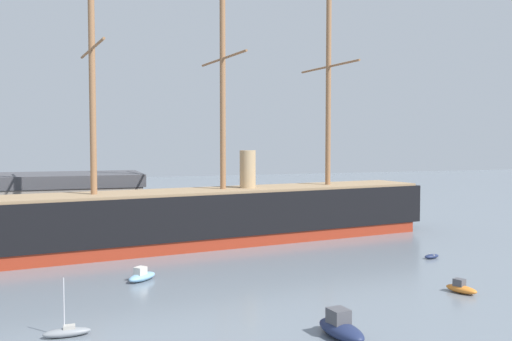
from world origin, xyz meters
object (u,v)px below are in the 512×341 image
object	(u,v)px
sailboat_mid_left	(67,332)
motorboat_alongside_bow	(142,276)
motorboat_mid_right	(461,288)
motorboat_distant_centre	(215,227)
tall_ship	(223,215)
dinghy_alongside_stern	(432,256)
motorboat_near_centre	(341,328)

from	to	relation	value
sailboat_mid_left	motorboat_alongside_bow	size ratio (longest dim) A/B	1.19
sailboat_mid_left	motorboat_mid_right	distance (m)	33.82
sailboat_mid_left	motorboat_distant_centre	size ratio (longest dim) A/B	1.08
motorboat_distant_centre	motorboat_alongside_bow	bearing A→B (deg)	-118.58
tall_ship	motorboat_distant_centre	world-z (taller)	tall_ship
dinghy_alongside_stern	motorboat_distant_centre	distance (m)	33.61
sailboat_mid_left	motorboat_distant_centre	world-z (taller)	sailboat_mid_left
sailboat_mid_left	motorboat_alongside_bow	world-z (taller)	sailboat_mid_left
motorboat_distant_centre	dinghy_alongside_stern	bearing A→B (deg)	-55.81
dinghy_alongside_stern	motorboat_near_centre	bearing A→B (deg)	-138.97
sailboat_mid_left	motorboat_alongside_bow	xyz separation A→B (m)	(6.97, 13.83, 0.15)
motorboat_alongside_bow	dinghy_alongside_stern	distance (m)	33.62
dinghy_alongside_stern	motorboat_alongside_bow	bearing A→B (deg)	178.69
tall_ship	sailboat_mid_left	distance (m)	36.76
motorboat_near_centre	sailboat_mid_left	xyz separation A→B (m)	(-18.11, 6.49, -0.34)
motorboat_near_centre	motorboat_mid_right	xyz separation A→B (m)	(15.71, 6.46, -0.25)
motorboat_alongside_bow	dinghy_alongside_stern	xyz separation A→B (m)	(33.61, -0.77, -0.25)
dinghy_alongside_stern	sailboat_mid_left	bearing A→B (deg)	-162.16
sailboat_mid_left	dinghy_alongside_stern	size ratio (longest dim) A/B	1.84
motorboat_near_centre	dinghy_alongside_stern	world-z (taller)	motorboat_near_centre
motorboat_near_centre	dinghy_alongside_stern	size ratio (longest dim) A/B	2.14
motorboat_near_centre	motorboat_alongside_bow	size ratio (longest dim) A/B	1.38
motorboat_distant_centre	motorboat_mid_right	bearing A→B (deg)	-73.48
motorboat_near_centre	dinghy_alongside_stern	distance (m)	29.79
motorboat_alongside_bow	motorboat_distant_centre	bearing A→B (deg)	61.42
dinghy_alongside_stern	motorboat_mid_right	bearing A→B (deg)	-117.31
motorboat_distant_centre	motorboat_near_centre	bearing A→B (deg)	-94.32
motorboat_alongside_bow	motorboat_near_centre	bearing A→B (deg)	-61.26
motorboat_mid_right	motorboat_alongside_bow	world-z (taller)	motorboat_alongside_bow
motorboat_near_centre	motorboat_mid_right	distance (m)	16.99
tall_ship	motorboat_mid_right	world-z (taller)	tall_ship
motorboat_alongside_bow	dinghy_alongside_stern	bearing A→B (deg)	-1.31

